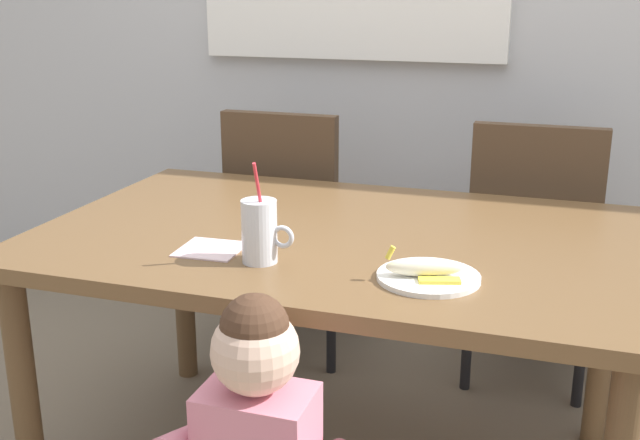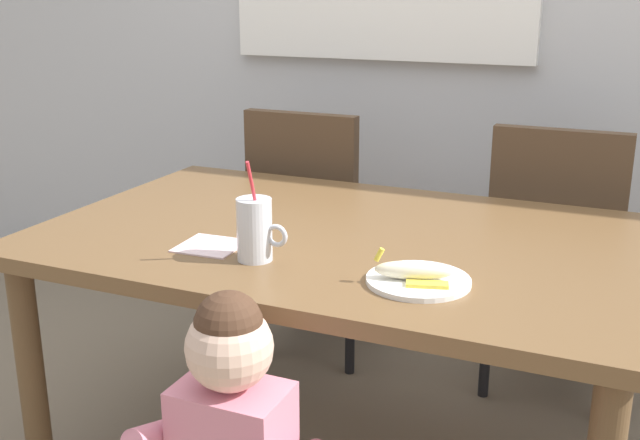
{
  "view_description": "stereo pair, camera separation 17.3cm",
  "coord_description": "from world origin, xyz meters",
  "px_view_note": "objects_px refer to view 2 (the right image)",
  "views": [
    {
      "loc": [
        0.56,
        -1.86,
        1.38
      ],
      "look_at": [
        -0.02,
        -0.1,
        0.82
      ],
      "focal_mm": 43.25,
      "sensor_mm": 36.0,
      "label": 1
    },
    {
      "loc": [
        0.72,
        -1.8,
        1.38
      ],
      "look_at": [
        -0.02,
        -0.1,
        0.82
      ],
      "focal_mm": 43.25,
      "sensor_mm": 36.0,
      "label": 2
    }
  ],
  "objects_px": {
    "snack_plate": "(418,281)",
    "milk_cup": "(255,233)",
    "dining_chair_right": "(556,248)",
    "paper_napkin": "(210,246)",
    "toddler_standing": "(232,440)",
    "dining_chair_left": "(314,220)",
    "peeled_banana": "(415,271)",
    "dining_table": "(342,263)"
  },
  "relations": [
    {
      "from": "snack_plate",
      "to": "milk_cup",
      "type": "bearing_deg",
      "value": -178.6
    },
    {
      "from": "dining_chair_right",
      "to": "paper_napkin",
      "type": "distance_m",
      "value": 1.25
    },
    {
      "from": "toddler_standing",
      "to": "dining_chair_right",
      "type": "bearing_deg",
      "value": 72.68
    },
    {
      "from": "dining_chair_left",
      "to": "paper_napkin",
      "type": "xyz_separation_m",
      "value": [
        0.14,
        -0.96,
        0.22
      ]
    },
    {
      "from": "toddler_standing",
      "to": "milk_cup",
      "type": "relative_size",
      "value": 3.37
    },
    {
      "from": "milk_cup",
      "to": "dining_chair_right",
      "type": "bearing_deg",
      "value": 60.56
    },
    {
      "from": "dining_chair_right",
      "to": "snack_plate",
      "type": "height_order",
      "value": "dining_chair_right"
    },
    {
      "from": "toddler_standing",
      "to": "snack_plate",
      "type": "bearing_deg",
      "value": 56.47
    },
    {
      "from": "dining_chair_left",
      "to": "peeled_banana",
      "type": "distance_m",
      "value": 1.23
    },
    {
      "from": "dining_chair_right",
      "to": "snack_plate",
      "type": "relative_size",
      "value": 4.17
    },
    {
      "from": "dining_chair_left",
      "to": "snack_plate",
      "type": "bearing_deg",
      "value": 124.97
    },
    {
      "from": "toddler_standing",
      "to": "milk_cup",
      "type": "distance_m",
      "value": 0.5
    },
    {
      "from": "milk_cup",
      "to": "toddler_standing",
      "type": "bearing_deg",
      "value": -69.2
    },
    {
      "from": "dining_chair_left",
      "to": "dining_chair_right",
      "type": "height_order",
      "value": "same"
    },
    {
      "from": "dining_table",
      "to": "dining_chair_right",
      "type": "distance_m",
      "value": 0.89
    },
    {
      "from": "snack_plate",
      "to": "paper_napkin",
      "type": "relative_size",
      "value": 1.53
    },
    {
      "from": "dining_chair_right",
      "to": "dining_chair_left",
      "type": "bearing_deg",
      "value": 2.13
    },
    {
      "from": "dining_chair_right",
      "to": "toddler_standing",
      "type": "height_order",
      "value": "dining_chair_right"
    },
    {
      "from": "toddler_standing",
      "to": "peeled_banana",
      "type": "distance_m",
      "value": 0.52
    },
    {
      "from": "dining_table",
      "to": "milk_cup",
      "type": "height_order",
      "value": "milk_cup"
    },
    {
      "from": "dining_table",
      "to": "paper_napkin",
      "type": "distance_m",
      "value": 0.36
    },
    {
      "from": "snack_plate",
      "to": "paper_napkin",
      "type": "xyz_separation_m",
      "value": [
        -0.55,
        0.03,
        -0.0
      ]
    },
    {
      "from": "dining_chair_left",
      "to": "milk_cup",
      "type": "xyz_separation_m",
      "value": [
        0.29,
        -0.99,
        0.28
      ]
    },
    {
      "from": "toddler_standing",
      "to": "paper_napkin",
      "type": "relative_size",
      "value": 5.59
    },
    {
      "from": "dining_chair_left",
      "to": "milk_cup",
      "type": "relative_size",
      "value": 3.87
    },
    {
      "from": "snack_plate",
      "to": "peeled_banana",
      "type": "xyz_separation_m",
      "value": [
        -0.01,
        -0.01,
        0.03
      ]
    },
    {
      "from": "toddler_standing",
      "to": "paper_napkin",
      "type": "bearing_deg",
      "value": 125.19
    },
    {
      "from": "dining_table",
      "to": "snack_plate",
      "type": "xyz_separation_m",
      "value": [
        0.29,
        -0.27,
        0.09
      ]
    },
    {
      "from": "toddler_standing",
      "to": "peeled_banana",
      "type": "xyz_separation_m",
      "value": [
        0.25,
        0.37,
        0.26
      ]
    },
    {
      "from": "dining_chair_right",
      "to": "milk_cup",
      "type": "distance_m",
      "value": 1.21
    },
    {
      "from": "snack_plate",
      "to": "dining_table",
      "type": "bearing_deg",
      "value": 136.94
    },
    {
      "from": "dining_chair_right",
      "to": "snack_plate",
      "type": "xyz_separation_m",
      "value": [
        -0.18,
        -1.02,
        0.22
      ]
    },
    {
      "from": "dining_table",
      "to": "peeled_banana",
      "type": "relative_size",
      "value": 9.0
    },
    {
      "from": "milk_cup",
      "to": "snack_plate",
      "type": "bearing_deg",
      "value": 1.4
    },
    {
      "from": "dining_chair_right",
      "to": "peeled_banana",
      "type": "height_order",
      "value": "dining_chair_right"
    },
    {
      "from": "paper_napkin",
      "to": "milk_cup",
      "type": "bearing_deg",
      "value": -14.72
    },
    {
      "from": "snack_plate",
      "to": "peeled_banana",
      "type": "distance_m",
      "value": 0.03
    },
    {
      "from": "dining_table",
      "to": "paper_napkin",
      "type": "xyz_separation_m",
      "value": [
        -0.26,
        -0.24,
        0.09
      ]
    },
    {
      "from": "toddler_standing",
      "to": "snack_plate",
      "type": "xyz_separation_m",
      "value": [
        0.25,
        0.38,
        0.24
      ]
    },
    {
      "from": "dining_chair_right",
      "to": "peeled_banana",
      "type": "bearing_deg",
      "value": 79.65
    },
    {
      "from": "paper_napkin",
      "to": "dining_table",
      "type": "bearing_deg",
      "value": 42.85
    },
    {
      "from": "dining_chair_right",
      "to": "snack_plate",
      "type": "bearing_deg",
      "value": 79.85
    }
  ]
}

